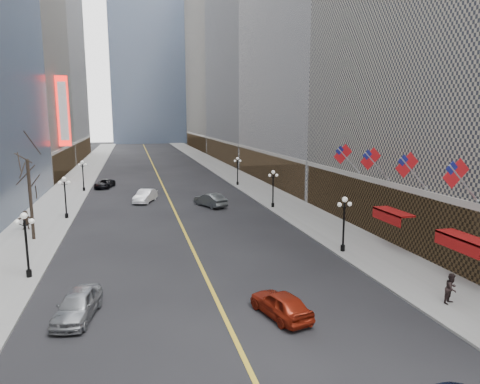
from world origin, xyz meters
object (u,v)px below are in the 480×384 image
streetlamp_west_2 (65,193)px  car_sb_far (210,200)px  car_nb_near (78,305)px  streetlamp_east_3 (238,168)px  car_nb_mid (145,196)px  streetlamp_west_1 (26,238)px  streetlamp_west_3 (83,172)px  streetlamp_east_1 (344,218)px  car_sb_mid (281,304)px  car_nb_far (105,184)px  streetlamp_east_2 (273,185)px

streetlamp_west_2 → car_sb_far: bearing=9.9°
streetlamp_west_2 → car_nb_near: 25.41m
streetlamp_east_3 → car_nb_mid: size_ratio=0.90×
streetlamp_west_1 → streetlamp_west_3: size_ratio=1.00×
streetlamp_east_1 → car_sb_mid: bearing=-132.6°
streetlamp_west_3 → streetlamp_west_2: bearing=-90.0°
car_nb_near → car_nb_far: car_nb_near is taller
streetlamp_east_2 → streetlamp_west_2: same height
car_nb_far → streetlamp_west_1: bearing=-79.8°
streetlamp_west_2 → streetlamp_east_1: bearing=-37.3°
streetlamp_east_1 → streetlamp_east_2: 18.00m
streetlamp_east_1 → streetlamp_east_3: bearing=90.0°
car_nb_mid → car_sb_far: bearing=-10.4°
car_nb_near → car_sb_mid: (10.90, -2.52, -0.04)m
car_sb_far → streetlamp_east_1: bearing=84.3°
streetlamp_east_1 → car_sb_far: size_ratio=0.89×
streetlamp_west_1 → car_nb_far: 39.03m
streetlamp_west_1 → car_sb_far: (16.38, 20.86, -2.07)m
car_nb_mid → streetlamp_east_2: bearing=-5.7°
streetlamp_east_3 → streetlamp_west_3: (-23.60, 0.00, 0.00)m
streetlamp_east_2 → streetlamp_west_1: 29.68m
streetlamp_west_1 → streetlamp_west_2: (0.00, 18.00, 0.00)m
streetlamp_east_3 → car_nb_far: bearing=172.1°
streetlamp_west_1 → car_sb_far: bearing=51.9°
streetlamp_east_3 → car_nb_near: 47.34m
streetlamp_west_1 → car_nb_mid: size_ratio=0.90×
streetlamp_east_1 → car_nb_near: streetlamp_east_1 is taller
streetlamp_west_3 → car_nb_far: size_ratio=0.93×
streetlamp_east_1 → car_nb_mid: streetlamp_east_1 is taller
car_nb_near → streetlamp_west_2: bearing=110.3°
streetlamp_west_1 → streetlamp_west_2: size_ratio=1.00×
car_sb_mid → car_sb_far: car_sb_far is taller
streetlamp_east_3 → car_sb_far: (-7.22, -15.14, -2.07)m
streetlamp_west_3 → car_nb_near: (3.94, -43.01, -2.12)m
streetlamp_west_1 → car_nb_near: 8.32m
streetlamp_east_3 → car_sb_mid: size_ratio=1.04×
streetlamp_east_2 → streetlamp_east_1: bearing=-90.0°
streetlamp_west_1 → car_sb_mid: bearing=-32.7°
car_nb_near → car_nb_mid: 33.01m
streetlamp_west_2 → car_nb_mid: (8.63, 7.67, -2.08)m
streetlamp_west_3 → car_sb_far: bearing=-42.8°
car_nb_near → car_nb_mid: car_nb_mid is taller
streetlamp_east_3 → streetlamp_west_2: same height
streetlamp_west_3 → car_sb_mid: 47.93m
streetlamp_east_1 → car_nb_near: size_ratio=0.98×
car_nb_far → car_sb_far: 22.55m
streetlamp_east_2 → streetlamp_west_1: size_ratio=1.00×
streetlamp_west_1 → car_nb_near: (3.94, -7.01, -2.12)m
streetlamp_east_1 → streetlamp_east_3: size_ratio=1.00×
car_nb_mid → car_sb_mid: (6.21, -35.20, -0.08)m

